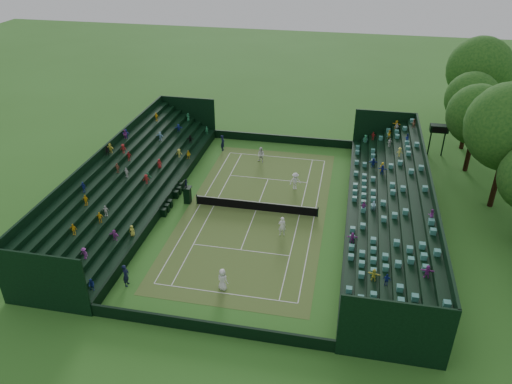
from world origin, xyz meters
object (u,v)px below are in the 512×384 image
player_far_west (261,155)px  player_near_east (282,226)px  umpire_chair (187,193)px  player_far_east (295,181)px  player_near_west (223,279)px  tennis_net (256,206)px

player_far_west → player_near_east: bearing=-48.0°
umpire_chair → player_far_west: (5.25, 10.14, -0.20)m
player_near_east → player_far_west: player_near_east is taller
umpire_chair → player_far_east: 10.89m
player_far_east → player_near_east: bearing=-119.4°
player_near_west → player_far_east: 16.60m
tennis_net → player_far_east: 5.74m
player_far_west → player_far_east: player_far_east is taller
player_near_east → player_far_west: (-4.51, 13.81, -0.05)m
player_near_east → player_far_east: (0.03, 8.40, -0.02)m
player_near_east → player_far_west: 14.53m
tennis_net → player_near_west: bearing=-91.0°
umpire_chair → player_far_west: umpire_chair is taller
player_near_east → player_far_east: player_near_east is taller
player_near_east → player_near_west: bearing=50.3°
umpire_chair → player_far_east: umpire_chair is taller
umpire_chair → player_near_west: (6.55, -11.55, -0.17)m
player_far_west → tennis_net: bearing=-57.7°
umpire_chair → player_near_west: size_ratio=1.39×
player_near_east → umpire_chair: bearing=-38.0°
player_near_east → player_far_west: size_ratio=1.06×
umpire_chair → tennis_net: bearing=-1.0°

